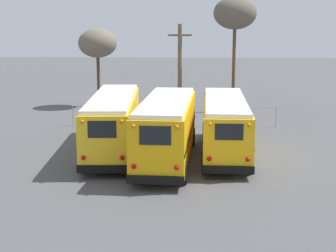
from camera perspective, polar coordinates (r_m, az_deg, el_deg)
ground_plane at (r=27.99m, az=-0.01°, el=-3.34°), size 160.00×160.00×0.00m
school_bus_0 at (r=28.79m, az=-6.09°, el=0.51°), size 3.04×10.93×3.16m
school_bus_1 at (r=26.44m, az=-0.14°, el=-0.22°), size 2.97×10.13×3.29m
school_bus_2 at (r=28.29m, az=6.32°, el=0.22°), size 2.66×10.21×3.05m
utility_pole at (r=39.92m, az=1.32°, el=6.38°), size 1.80×0.32×7.02m
bare_tree_0 at (r=41.79m, az=7.44°, el=12.21°), size 3.41×3.41×9.13m
bare_tree_1 at (r=44.45m, az=-7.81°, el=9.04°), size 3.27×3.27×6.64m
fence_line at (r=35.78m, az=0.61°, el=1.51°), size 14.25×0.06×1.42m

